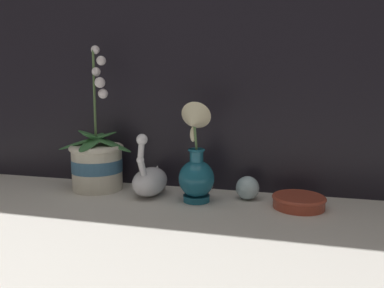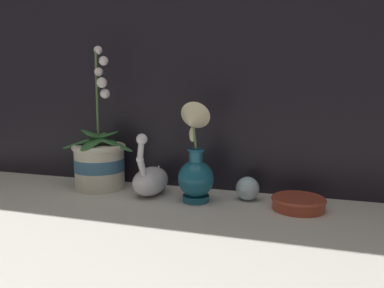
{
  "view_description": "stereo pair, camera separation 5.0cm",
  "coord_description": "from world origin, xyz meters",
  "px_view_note": "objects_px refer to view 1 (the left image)",
  "views": [
    {
      "loc": [
        0.29,
        -0.97,
        0.34
      ],
      "look_at": [
        0.01,
        0.11,
        0.17
      ],
      "focal_mm": 35.0,
      "sensor_mm": 36.0,
      "label": 1
    },
    {
      "loc": [
        0.34,
        -0.96,
        0.34
      ],
      "look_at": [
        0.01,
        0.11,
        0.17
      ],
      "focal_mm": 35.0,
      "sensor_mm": 36.0,
      "label": 2
    }
  ],
  "objects_px": {
    "glass_sphere": "(248,188)",
    "amber_dish": "(299,201)",
    "blue_vase": "(196,165)",
    "orchid_potted_plant": "(97,161)",
    "swan_figurine": "(150,179)"
  },
  "relations": [
    {
      "from": "glass_sphere",
      "to": "amber_dish",
      "type": "xyz_separation_m",
      "value": [
        0.15,
        -0.04,
        -0.02
      ]
    },
    {
      "from": "blue_vase",
      "to": "glass_sphere",
      "type": "height_order",
      "value": "blue_vase"
    },
    {
      "from": "orchid_potted_plant",
      "to": "blue_vase",
      "type": "bearing_deg",
      "value": -9.04
    },
    {
      "from": "orchid_potted_plant",
      "to": "glass_sphere",
      "type": "bearing_deg",
      "value": 1.09
    },
    {
      "from": "glass_sphere",
      "to": "swan_figurine",
      "type": "bearing_deg",
      "value": -173.87
    },
    {
      "from": "orchid_potted_plant",
      "to": "blue_vase",
      "type": "relative_size",
      "value": 1.58
    },
    {
      "from": "swan_figurine",
      "to": "blue_vase",
      "type": "relative_size",
      "value": 0.68
    },
    {
      "from": "blue_vase",
      "to": "amber_dish",
      "type": "distance_m",
      "value": 0.31
    },
    {
      "from": "swan_figurine",
      "to": "amber_dish",
      "type": "distance_m",
      "value": 0.45
    },
    {
      "from": "swan_figurine",
      "to": "amber_dish",
      "type": "height_order",
      "value": "swan_figurine"
    },
    {
      "from": "swan_figurine",
      "to": "orchid_potted_plant",
      "type": "bearing_deg",
      "value": 173.25
    },
    {
      "from": "orchid_potted_plant",
      "to": "glass_sphere",
      "type": "height_order",
      "value": "orchid_potted_plant"
    },
    {
      "from": "blue_vase",
      "to": "amber_dish",
      "type": "bearing_deg",
      "value": 4.11
    },
    {
      "from": "orchid_potted_plant",
      "to": "amber_dish",
      "type": "distance_m",
      "value": 0.65
    },
    {
      "from": "swan_figurine",
      "to": "amber_dish",
      "type": "xyz_separation_m",
      "value": [
        0.45,
        -0.01,
        -0.03
      ]
    }
  ]
}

